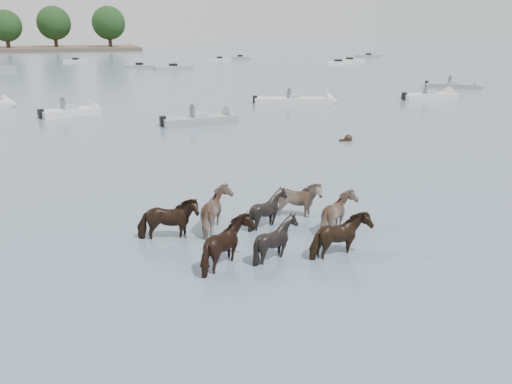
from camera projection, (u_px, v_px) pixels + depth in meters
name	position (u px, v px, depth m)	size (l,w,h in m)	color
ground	(353.00, 254.00, 13.65)	(400.00, 400.00, 0.00)	slate
pony_herd	(263.00, 224.00, 14.49)	(6.66, 4.44, 1.48)	black
swimming_pony	(347.00, 139.00, 27.50)	(0.72, 0.44, 0.44)	black
motorboat_a	(80.00, 111.00, 35.89)	(4.70, 3.24, 1.92)	silver
motorboat_b	(210.00, 120.00, 32.63)	(5.33, 2.07, 1.92)	gray
motorboat_c	(304.00, 101.00, 41.06)	(6.81, 3.67, 1.92)	silver
motorboat_d	(436.00, 96.00, 44.06)	(5.49, 1.69, 1.92)	silver
motorboat_e	(461.00, 86.00, 51.89)	(5.41, 4.55, 1.92)	gray
distant_flotilla	(117.00, 65.00, 81.82)	(107.00, 30.18, 0.93)	gray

